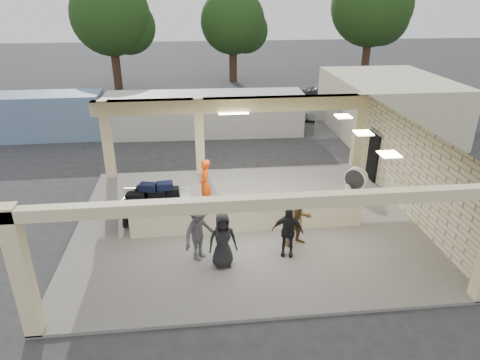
{
  "coord_description": "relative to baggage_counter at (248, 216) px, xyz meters",
  "views": [
    {
      "loc": [
        -1.68,
        -13.39,
        7.78
      ],
      "look_at": [
        -0.1,
        1.0,
        1.3
      ],
      "focal_mm": 32.0,
      "sensor_mm": 36.0,
      "label": 1
    }
  ],
  "objects": [
    {
      "name": "container_white",
      "position": [
        -1.07,
        11.18,
        0.62
      ],
      "size": [
        11.23,
        2.53,
        2.42
      ],
      "primitive_type": "cube",
      "rotation": [
        0.0,
        0.0,
        -0.03
      ],
      "color": "#B9B9B4",
      "rests_on": "ground"
    },
    {
      "name": "passenger_b",
      "position": [
        1.02,
        -1.73,
        0.35
      ],
      "size": [
        1.04,
        0.59,
        1.67
      ],
      "primitive_type": "imported",
      "rotation": [
        0.0,
        0.0,
        -0.26
      ],
      "color": "black",
      "rests_on": "pavilion"
    },
    {
      "name": "tree_left",
      "position": [
        -7.68,
        24.66,
        5.0
      ],
      "size": [
        6.6,
        6.3,
        9.0
      ],
      "color": "#382619",
      "rests_on": "ground"
    },
    {
      "name": "drum_fan",
      "position": [
        4.81,
        2.54,
        0.07
      ],
      "size": [
        0.89,
        0.87,
        1.04
      ],
      "rotation": [
        0.0,
        0.0,
        -0.76
      ],
      "color": "white",
      "rests_on": "pavilion"
    },
    {
      "name": "passenger_d",
      "position": [
        -1.01,
        -2.08,
        0.39
      ],
      "size": [
        0.88,
        0.43,
        1.75
      ],
      "primitive_type": "imported",
      "rotation": [
        0.0,
        0.0,
        0.09
      ],
      "color": "black",
      "rests_on": "pavilion"
    },
    {
      "name": "tree_mid",
      "position": [
        2.32,
        26.66,
        4.38
      ],
      "size": [
        6.0,
        5.6,
        8.0
      ],
      "color": "#382619",
      "rests_on": "ground"
    },
    {
      "name": "container_blue",
      "position": [
        -11.71,
        11.55,
        0.66
      ],
      "size": [
        9.65,
        2.44,
        2.5
      ],
      "primitive_type": "cube",
      "rotation": [
        0.0,
        0.0,
        0.01
      ],
      "color": "#6C8BAD",
      "rests_on": "ground"
    },
    {
      "name": "baggage_handler",
      "position": [
        -1.4,
        1.86,
        0.47
      ],
      "size": [
        0.42,
        0.72,
        1.91
      ],
      "primitive_type": "imported",
      "rotation": [
        0.0,
        0.0,
        4.77
      ],
      "color": "#FF4E0D",
      "rests_on": "pavilion"
    },
    {
      "name": "pavilion",
      "position": [
        0.21,
        1.16,
        0.76
      ],
      "size": [
        12.01,
        10.0,
        3.55
      ],
      "color": "slate",
      "rests_on": "ground"
    },
    {
      "name": "adjacent_building",
      "position": [
        9.5,
        10.5,
        1.01
      ],
      "size": [
        6.0,
        8.0,
        3.2
      ],
      "primitive_type": "cube",
      "color": "beige",
      "rests_on": "ground"
    },
    {
      "name": "luggage_cart",
      "position": [
        -3.27,
        1.02,
        0.28
      ],
      "size": [
        2.57,
        1.72,
        1.43
      ],
      "rotation": [
        0.0,
        0.0,
        -0.08
      ],
      "color": "white",
      "rests_on": "pavilion"
    },
    {
      "name": "tree_right",
      "position": [
        14.32,
        25.66,
        5.63
      ],
      "size": [
        7.2,
        7.0,
        10.0
      ],
      "color": "#382619",
      "rests_on": "ground"
    },
    {
      "name": "passenger_c",
      "position": [
        -1.7,
        -1.63,
        0.46
      ],
      "size": [
        1.16,
        1.18,
        1.89
      ],
      "primitive_type": "imported",
      "rotation": [
        0.0,
        0.0,
        0.81
      ],
      "color": "#48474C",
      "rests_on": "pavilion"
    },
    {
      "name": "car_dark",
      "position": [
        7.37,
        16.25,
        0.11
      ],
      "size": [
        4.44,
        2.57,
        1.4
      ],
      "primitive_type": "imported",
      "rotation": [
        0.0,
        0.0,
        1.3
      ],
      "color": "black",
      "rests_on": "ground"
    },
    {
      "name": "car_white_a",
      "position": [
        6.89,
        13.42,
        0.06
      ],
      "size": [
        4.91,
        3.29,
        1.28
      ],
      "primitive_type": "imported",
      "rotation": [
        0.0,
        0.0,
        1.29
      ],
      "color": "white",
      "rests_on": "ground"
    },
    {
      "name": "fence",
      "position": [
        11.0,
        9.5,
        0.47
      ],
      "size": [
        12.06,
        0.06,
        2.03
      ],
      "color": "gray",
      "rests_on": "ground"
    },
    {
      "name": "baggage_counter",
      "position": [
        0.0,
        0.0,
        0.0
      ],
      "size": [
        8.2,
        0.58,
        0.98
      ],
      "color": "beige",
      "rests_on": "pavilion"
    },
    {
      "name": "passenger_a",
      "position": [
        1.52,
        -1.18,
        0.41
      ],
      "size": [
        0.95,
        0.64,
        1.8
      ],
      "primitive_type": "imported",
      "rotation": [
        0.0,
        0.0,
        0.32
      ],
      "color": "brown",
      "rests_on": "pavilion"
    },
    {
      "name": "car_white_b",
      "position": [
        10.76,
        14.96,
        0.14
      ],
      "size": [
        4.83,
        3.76,
        1.45
      ],
      "primitive_type": "imported",
      "rotation": [
        0.0,
        0.0,
        1.05
      ],
      "color": "white",
      "rests_on": "ground"
    },
    {
      "name": "ground",
      "position": [
        0.0,
        0.5,
        -0.59
      ],
      "size": [
        120.0,
        120.0,
        0.0
      ],
      "primitive_type": "plane",
      "color": "#2A2A2C",
      "rests_on": "ground"
    }
  ]
}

